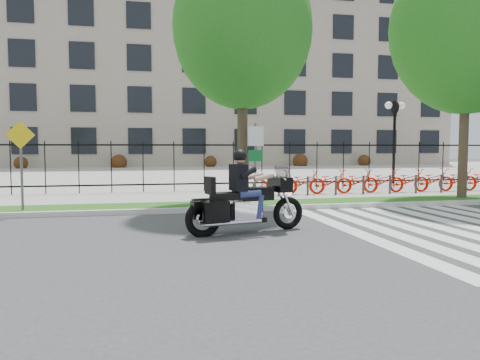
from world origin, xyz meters
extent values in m
plane|color=#363639|center=(0.00, 0.00, 0.00)|extent=(120.00, 120.00, 0.00)
cube|color=beige|center=(0.00, 4.10, 0.07)|extent=(60.00, 0.20, 0.15)
cube|color=#225916|center=(0.00, 4.95, 0.07)|extent=(60.00, 1.50, 0.15)
cube|color=#AAA69F|center=(0.00, 7.45, 0.07)|extent=(60.00, 3.50, 0.15)
cube|color=#AAA69F|center=(0.00, 25.00, 0.05)|extent=(80.00, 34.00, 0.10)
cube|color=gray|center=(0.00, 45.00, 10.00)|extent=(60.00, 20.00, 20.00)
cylinder|color=black|center=(10.00, 12.00, 2.00)|extent=(0.14, 0.14, 4.00)
cylinder|color=black|center=(10.00, 12.00, 3.90)|extent=(0.06, 0.70, 0.70)
sphere|color=white|center=(9.65, 12.00, 4.00)|extent=(0.36, 0.36, 0.36)
sphere|color=white|center=(10.35, 12.00, 4.00)|extent=(0.36, 0.36, 0.36)
cylinder|color=#36291D|center=(0.65, 4.95, 2.22)|extent=(0.32, 0.32, 4.13)
ellipsoid|color=#165513|center=(0.65, 4.95, 5.58)|extent=(4.32, 4.32, 4.97)
cylinder|color=#36291D|center=(8.56, 4.95, 2.32)|extent=(0.32, 0.32, 4.33)
ellipsoid|color=#165513|center=(8.56, 4.95, 6.04)|extent=(5.19, 5.19, 5.97)
cube|color=#2D2D33|center=(1.18, 7.20, 0.90)|extent=(0.35, 0.25, 1.50)
imported|color=red|center=(2.38, 7.20, 0.61)|extent=(1.74, 0.61, 0.91)
cylinder|color=#2D2D33|center=(2.38, 6.70, 0.50)|extent=(0.08, 0.08, 0.70)
imported|color=red|center=(3.48, 7.20, 0.61)|extent=(1.74, 0.61, 0.91)
cylinder|color=#2D2D33|center=(3.48, 6.70, 0.50)|extent=(0.08, 0.08, 0.70)
imported|color=red|center=(4.58, 7.20, 0.61)|extent=(1.74, 0.61, 0.91)
cylinder|color=#2D2D33|center=(4.58, 6.70, 0.50)|extent=(0.08, 0.08, 0.70)
imported|color=red|center=(5.68, 7.20, 0.61)|extent=(1.74, 0.61, 0.91)
cylinder|color=#2D2D33|center=(5.68, 6.70, 0.50)|extent=(0.08, 0.08, 0.70)
imported|color=red|center=(6.78, 7.20, 0.61)|extent=(1.74, 0.61, 0.91)
cylinder|color=#2D2D33|center=(6.78, 6.70, 0.50)|extent=(0.08, 0.08, 0.70)
imported|color=red|center=(7.88, 7.20, 0.61)|extent=(1.74, 0.61, 0.91)
cylinder|color=#2D2D33|center=(7.88, 6.70, 0.50)|extent=(0.08, 0.08, 0.70)
imported|color=red|center=(8.98, 7.20, 0.61)|extent=(1.74, 0.61, 0.91)
cylinder|color=#2D2D33|center=(8.98, 6.70, 0.50)|extent=(0.08, 0.08, 0.70)
imported|color=red|center=(10.08, 7.20, 0.61)|extent=(1.74, 0.61, 0.91)
cylinder|color=#2D2D33|center=(10.08, 6.70, 0.50)|extent=(0.08, 0.08, 0.70)
cylinder|color=#59595B|center=(0.98, 4.60, 1.40)|extent=(0.07, 0.07, 2.50)
cube|color=white|center=(0.98, 4.56, 2.25)|extent=(0.50, 0.03, 0.60)
cube|color=#0C6626|center=(0.98, 4.56, 1.65)|extent=(0.45, 0.03, 0.35)
cylinder|color=#59595B|center=(-5.75, 4.60, 1.35)|extent=(0.07, 0.07, 2.40)
cube|color=yellow|center=(-5.75, 4.56, 2.25)|extent=(0.78, 0.03, 0.78)
torus|color=black|center=(0.85, 0.89, 0.38)|extent=(0.78, 0.32, 0.77)
torus|color=black|center=(-1.20, 0.39, 0.38)|extent=(0.83, 0.35, 0.81)
cube|color=black|center=(0.64, 0.84, 1.06)|extent=(0.47, 0.67, 0.33)
cube|color=#26262B|center=(0.71, 0.86, 1.31)|extent=(0.29, 0.58, 0.34)
cube|color=silver|center=(-0.23, 0.63, 0.50)|extent=(0.74, 0.53, 0.45)
cube|color=black|center=(0.10, 0.71, 0.87)|extent=(0.68, 0.51, 0.29)
cube|color=black|center=(-0.61, 0.54, 0.85)|extent=(0.85, 0.57, 0.16)
cube|color=black|center=(-1.04, 0.43, 1.09)|extent=(0.20, 0.39, 0.38)
cube|color=black|center=(-0.96, 0.11, 0.56)|extent=(0.58, 0.30, 0.45)
cube|color=black|center=(-1.12, 0.76, 0.56)|extent=(0.58, 0.30, 0.45)
cube|color=black|center=(-0.39, 0.59, 1.25)|extent=(0.36, 0.50, 0.58)
sphere|color=tan|center=(-0.36, 0.60, 1.67)|extent=(0.26, 0.26, 0.26)
sphere|color=black|center=(-0.36, 0.60, 1.71)|extent=(0.30, 0.30, 0.30)
camera|label=1|loc=(-2.48, -9.44, 1.91)|focal=35.00mm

